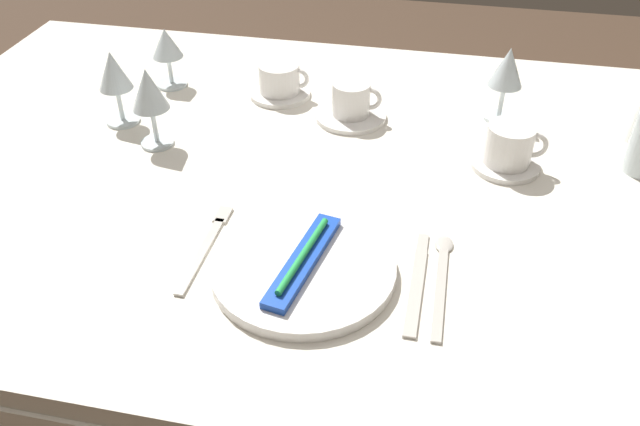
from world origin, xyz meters
name	(u,v)px	position (x,y,z in m)	size (l,w,h in m)	color
ground_plane	(342,421)	(0.00, 0.00, 0.00)	(6.00, 6.00, 0.00)	#4C3828
dining_table	(349,209)	(0.00, 0.00, 0.66)	(1.80, 1.11, 0.74)	silver
dinner_plate	(303,268)	(-0.02, -0.27, 0.75)	(0.27, 0.27, 0.02)	white
toothbrush_package	(303,260)	(-0.02, -0.27, 0.77)	(0.07, 0.21, 0.02)	blue
fork_outer	(207,244)	(-0.18, -0.24, 0.74)	(0.02, 0.21, 0.00)	beige
dinner_knife	(417,284)	(0.14, -0.27, 0.74)	(0.02, 0.22, 0.00)	beige
spoon_soup	(442,272)	(0.17, -0.23, 0.74)	(0.03, 0.22, 0.01)	beige
saucer_left	(505,164)	(0.27, 0.08, 0.74)	(0.12, 0.12, 0.01)	white
coffee_cup_left	(510,144)	(0.27, 0.08, 0.79)	(0.11, 0.08, 0.07)	white
saucer_right	(280,93)	(-0.20, 0.26, 0.74)	(0.13, 0.13, 0.01)	white
coffee_cup_right	(280,78)	(-0.19, 0.26, 0.78)	(0.11, 0.09, 0.06)	white
saucer_far	(350,116)	(-0.03, 0.19, 0.74)	(0.14, 0.14, 0.01)	white
coffee_cup_far	(352,99)	(-0.03, 0.19, 0.78)	(0.10, 0.08, 0.07)	white
wine_glass_centre	(149,93)	(-0.37, 0.02, 0.85)	(0.07, 0.07, 0.15)	silver
wine_glass_left	(114,75)	(-0.47, 0.09, 0.84)	(0.07, 0.07, 0.15)	silver
wine_glass_right	(507,71)	(0.26, 0.25, 0.84)	(0.07, 0.07, 0.15)	silver
wine_glass_far	(167,47)	(-0.44, 0.26, 0.83)	(0.07, 0.07, 0.13)	silver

